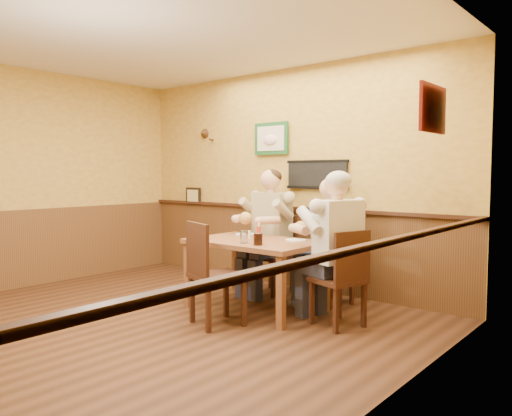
{
  "coord_description": "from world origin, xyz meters",
  "views": [
    {
      "loc": [
        3.87,
        -2.71,
        1.47
      ],
      "look_at": [
        0.51,
        1.3,
        1.1
      ],
      "focal_mm": 35.0,
      "sensor_mm": 36.0,
      "label": 1
    }
  ],
  "objects_px": {
    "diner_tan_shirt": "(272,238)",
    "cola_tumbler": "(258,239)",
    "water_glass_left": "(202,234)",
    "water_glass_mid": "(244,237)",
    "diner_blue_polo": "(331,248)",
    "salt_shaker": "(249,235)",
    "pepper_shaker": "(259,235)",
    "chair_back_left": "(272,254)",
    "dining_table": "(255,249)",
    "diner_white_elder": "(338,257)",
    "chair_right_end": "(338,278)",
    "chair_back_right": "(331,265)",
    "chair_near_side": "(218,273)",
    "hot_sauce_bottle": "(259,233)"
  },
  "relations": [
    {
      "from": "chair_back_right",
      "to": "water_glass_left",
      "type": "bearing_deg",
      "value": -115.9
    },
    {
      "from": "salt_shaker",
      "to": "pepper_shaker",
      "type": "height_order",
      "value": "pepper_shaker"
    },
    {
      "from": "chair_back_left",
      "to": "chair_back_right",
      "type": "xyz_separation_m",
      "value": [
        0.82,
        0.03,
        -0.03
      ]
    },
    {
      "from": "chair_back_left",
      "to": "water_glass_mid",
      "type": "bearing_deg",
      "value": -65.25
    },
    {
      "from": "water_glass_mid",
      "to": "pepper_shaker",
      "type": "xyz_separation_m",
      "value": [
        -0.04,
        0.29,
        -0.02
      ]
    },
    {
      "from": "cola_tumbler",
      "to": "hot_sauce_bottle",
      "type": "distance_m",
      "value": 0.35
    },
    {
      "from": "diner_white_elder",
      "to": "water_glass_left",
      "type": "height_order",
      "value": "diner_white_elder"
    },
    {
      "from": "salt_shaker",
      "to": "chair_back_right",
      "type": "bearing_deg",
      "value": 48.2
    },
    {
      "from": "diner_tan_shirt",
      "to": "pepper_shaker",
      "type": "height_order",
      "value": "diner_tan_shirt"
    },
    {
      "from": "chair_back_right",
      "to": "salt_shaker",
      "type": "relative_size",
      "value": 9.78
    },
    {
      "from": "salt_shaker",
      "to": "hot_sauce_bottle",
      "type": "bearing_deg",
      "value": -7.56
    },
    {
      "from": "chair_back_left",
      "to": "water_glass_left",
      "type": "bearing_deg",
      "value": -95.58
    },
    {
      "from": "chair_back_left",
      "to": "pepper_shaker",
      "type": "bearing_deg",
      "value": -59.84
    },
    {
      "from": "diner_blue_polo",
      "to": "pepper_shaker",
      "type": "relative_size",
      "value": 13.78
    },
    {
      "from": "water_glass_left",
      "to": "water_glass_mid",
      "type": "xyz_separation_m",
      "value": [
        0.53,
        0.09,
        0.01
      ]
    },
    {
      "from": "water_glass_mid",
      "to": "dining_table",
      "type": "bearing_deg",
      "value": 102.19
    },
    {
      "from": "chair_back_left",
      "to": "hot_sauce_bottle",
      "type": "distance_m",
      "value": 0.85
    },
    {
      "from": "water_glass_mid",
      "to": "pepper_shaker",
      "type": "height_order",
      "value": "water_glass_mid"
    },
    {
      "from": "diner_tan_shirt",
      "to": "chair_near_side",
      "type": "bearing_deg",
      "value": -70.69
    },
    {
      "from": "diner_blue_polo",
      "to": "diner_tan_shirt",
      "type": "bearing_deg",
      "value": -160.95
    },
    {
      "from": "chair_right_end",
      "to": "chair_near_side",
      "type": "height_order",
      "value": "chair_near_side"
    },
    {
      "from": "diner_white_elder",
      "to": "hot_sauce_bottle",
      "type": "relative_size",
      "value": 7.91
    },
    {
      "from": "dining_table",
      "to": "chair_near_side",
      "type": "xyz_separation_m",
      "value": [
        0.07,
        -0.66,
        -0.16
      ]
    },
    {
      "from": "water_glass_mid",
      "to": "chair_right_end",
      "type": "bearing_deg",
      "value": 17.99
    },
    {
      "from": "dining_table",
      "to": "water_glass_mid",
      "type": "height_order",
      "value": "water_glass_mid"
    },
    {
      "from": "diner_blue_polo",
      "to": "water_glass_left",
      "type": "height_order",
      "value": "diner_blue_polo"
    },
    {
      "from": "chair_back_left",
      "to": "chair_back_right",
      "type": "distance_m",
      "value": 0.82
    },
    {
      "from": "diner_white_elder",
      "to": "cola_tumbler",
      "type": "bearing_deg",
      "value": -48.32
    },
    {
      "from": "chair_back_right",
      "to": "chair_right_end",
      "type": "relative_size",
      "value": 0.95
    },
    {
      "from": "salt_shaker",
      "to": "chair_right_end",
      "type": "bearing_deg",
      "value": 1.75
    },
    {
      "from": "chair_back_left",
      "to": "pepper_shaker",
      "type": "xyz_separation_m",
      "value": [
        0.32,
        -0.64,
        0.32
      ]
    },
    {
      "from": "chair_right_end",
      "to": "diner_blue_polo",
      "type": "bearing_deg",
      "value": -126.31
    },
    {
      "from": "chair_back_left",
      "to": "diner_tan_shirt",
      "type": "bearing_deg",
      "value": 0.0
    },
    {
      "from": "chair_back_right",
      "to": "diner_blue_polo",
      "type": "bearing_deg",
      "value": 0.0
    },
    {
      "from": "chair_back_left",
      "to": "water_glass_mid",
      "type": "distance_m",
      "value": 1.06
    },
    {
      "from": "cola_tumbler",
      "to": "salt_shaker",
      "type": "relative_size",
      "value": 1.3
    },
    {
      "from": "cola_tumbler",
      "to": "dining_table",
      "type": "bearing_deg",
      "value": 134.07
    },
    {
      "from": "dining_table",
      "to": "diner_white_elder",
      "type": "distance_m",
      "value": 0.99
    },
    {
      "from": "pepper_shaker",
      "to": "chair_back_left",
      "type": "bearing_deg",
      "value": 116.91
    },
    {
      "from": "diner_white_elder",
      "to": "water_glass_mid",
      "type": "distance_m",
      "value": 0.99
    },
    {
      "from": "chair_back_right",
      "to": "diner_white_elder",
      "type": "xyz_separation_m",
      "value": [
        0.48,
        -0.66,
        0.22
      ]
    },
    {
      "from": "water_glass_left",
      "to": "diner_white_elder",
      "type": "bearing_deg",
      "value": 14.93
    },
    {
      "from": "diner_blue_polo",
      "to": "cola_tumbler",
      "type": "xyz_separation_m",
      "value": [
        -0.25,
        -0.98,
        0.17
      ]
    },
    {
      "from": "water_glass_mid",
      "to": "diner_white_elder",
      "type": "bearing_deg",
      "value": 17.99
    },
    {
      "from": "diner_tan_shirt",
      "to": "cola_tumbler",
      "type": "xyz_separation_m",
      "value": [
        0.57,
        -0.95,
        0.13
      ]
    },
    {
      "from": "chair_back_right",
      "to": "diner_blue_polo",
      "type": "height_order",
      "value": "diner_blue_polo"
    },
    {
      "from": "water_glass_mid",
      "to": "pepper_shaker",
      "type": "relative_size",
      "value": 1.38
    },
    {
      "from": "pepper_shaker",
      "to": "dining_table",
      "type": "bearing_deg",
      "value": -103.11
    },
    {
      "from": "hot_sauce_bottle",
      "to": "pepper_shaker",
      "type": "relative_size",
      "value": 1.83
    },
    {
      "from": "chair_near_side",
      "to": "pepper_shaker",
      "type": "distance_m",
      "value": 0.76
    }
  ]
}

